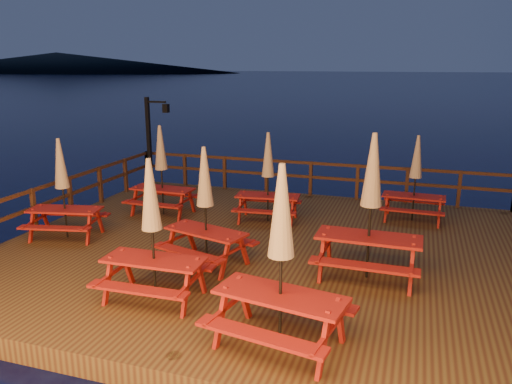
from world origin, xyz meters
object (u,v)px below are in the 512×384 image
Objects in this scene: picnic_table_0 at (205,205)px; picnic_table_1 at (161,169)px; picnic_table_2 at (268,176)px; lamp_post at (153,133)px.

picnic_table_1 is at bearing 147.31° from picnic_table_0.
picnic_table_2 is at bearing 7.04° from picnic_table_1.
picnic_table_2 is at bearing 99.19° from picnic_table_0.
picnic_table_0 is 1.01× the size of picnic_table_1.
lamp_post is at bearing 124.21° from picnic_table_1.
picnic_table_2 is (0.38, 3.22, -0.06)m from picnic_table_0.
picnic_table_2 is at bearing -28.58° from lamp_post.
picnic_table_0 is at bearing -47.10° from picnic_table_1.
picnic_table_0 is at bearing -52.63° from lamp_post.
lamp_post reaches higher than picnic_table_1.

